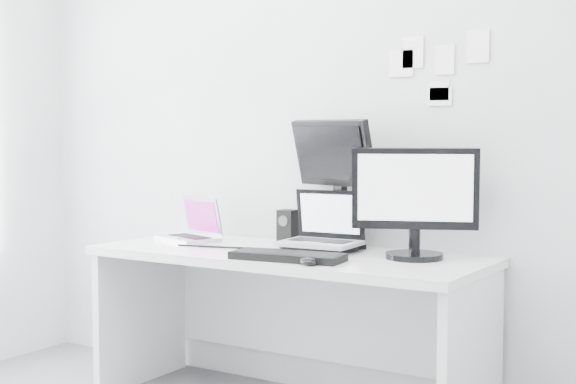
% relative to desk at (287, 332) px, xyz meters
% --- Properties ---
extents(back_wall, '(3.60, 0.00, 3.60)m').
position_rel_desk_xyz_m(back_wall, '(0.00, 0.35, 0.99)').
color(back_wall, silver).
rests_on(back_wall, ground).
extents(desk, '(1.80, 0.70, 0.73)m').
position_rel_desk_xyz_m(desk, '(0.00, 0.00, 0.00)').
color(desk, silver).
rests_on(desk, ground).
extents(macbook, '(0.36, 0.31, 0.23)m').
position_rel_desk_xyz_m(macbook, '(-0.62, 0.07, 0.48)').
color(macbook, silver).
rests_on(macbook, desk).
extents(speaker, '(0.09, 0.09, 0.16)m').
position_rel_desk_xyz_m(speaker, '(-0.13, 0.23, 0.45)').
color(speaker, black).
rests_on(speaker, desk).
extents(dell_laptop, '(0.35, 0.28, 0.28)m').
position_rel_desk_xyz_m(dell_laptop, '(0.12, 0.08, 0.51)').
color(dell_laptop, '#A2A3A8').
rests_on(dell_laptop, desk).
extents(rear_monitor, '(0.47, 0.27, 0.61)m').
position_rel_desk_xyz_m(rear_monitor, '(0.13, 0.22, 0.67)').
color(rear_monitor, black).
rests_on(rear_monitor, desk).
extents(samsung_monitor, '(0.58, 0.43, 0.49)m').
position_rel_desk_xyz_m(samsung_monitor, '(0.57, 0.11, 0.61)').
color(samsung_monitor, black).
rests_on(samsung_monitor, desk).
extents(keyboard, '(0.50, 0.23, 0.03)m').
position_rel_desk_xyz_m(keyboard, '(0.14, -0.21, 0.38)').
color(keyboard, black).
rests_on(keyboard, desk).
extents(mouse, '(0.11, 0.09, 0.03)m').
position_rel_desk_xyz_m(mouse, '(0.28, -0.28, 0.38)').
color(mouse, black).
rests_on(mouse, desk).
extents(wall_note_0, '(0.10, 0.00, 0.14)m').
position_rel_desk_xyz_m(wall_note_0, '(0.45, 0.34, 1.26)').
color(wall_note_0, white).
rests_on(wall_note_0, back_wall).
extents(wall_note_1, '(0.09, 0.00, 0.13)m').
position_rel_desk_xyz_m(wall_note_1, '(0.60, 0.34, 1.22)').
color(wall_note_1, white).
rests_on(wall_note_1, back_wall).
extents(wall_note_2, '(0.10, 0.00, 0.14)m').
position_rel_desk_xyz_m(wall_note_2, '(0.75, 0.34, 1.26)').
color(wall_note_2, white).
rests_on(wall_note_2, back_wall).
extents(wall_note_3, '(0.11, 0.00, 0.08)m').
position_rel_desk_xyz_m(wall_note_3, '(0.58, 0.34, 1.05)').
color(wall_note_3, white).
rests_on(wall_note_3, back_wall).
extents(wall_note_4, '(0.09, 0.00, 0.08)m').
position_rel_desk_xyz_m(wall_note_4, '(0.58, 0.34, 1.08)').
color(wall_note_4, white).
rests_on(wall_note_4, back_wall).
extents(wall_note_5, '(0.12, 0.00, 0.12)m').
position_rel_desk_xyz_m(wall_note_5, '(0.39, 0.34, 1.21)').
color(wall_note_5, white).
rests_on(wall_note_5, back_wall).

